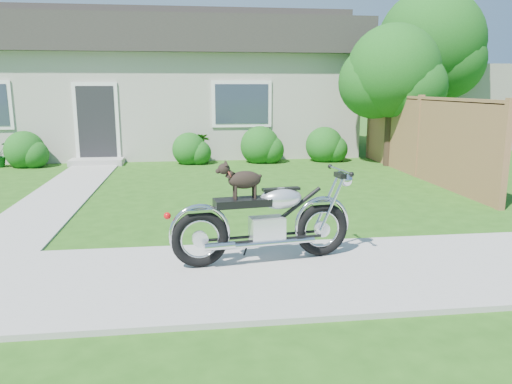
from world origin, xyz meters
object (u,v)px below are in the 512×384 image
(house, at_px, (157,84))
(motorcycle_with_dog, at_px, (266,219))
(tree_near, at_px, (398,76))
(fence, at_px, (419,137))
(tree_far, at_px, (435,48))
(potted_plant_right, at_px, (202,148))

(house, height_order, motorcycle_with_dog, house)
(house, relative_size, tree_near, 3.43)
(fence, relative_size, tree_far, 1.29)
(tree_far, xyz_separation_m, potted_plant_right, (-7.49, -1.79, -2.88))
(house, bearing_deg, potted_plant_right, -68.60)
(house, relative_size, tree_far, 2.46)
(potted_plant_right, bearing_deg, house, 111.40)
(tree_near, distance_m, tree_far, 3.95)
(fence, bearing_deg, motorcycle_with_dog, -129.30)
(tree_far, bearing_deg, potted_plant_right, -166.52)
(fence, distance_m, potted_plant_right, 5.71)
(tree_near, bearing_deg, house, 144.22)
(house, bearing_deg, tree_far, -10.58)
(fence, height_order, tree_far, tree_far)
(house, xyz_separation_m, motorcycle_with_dog, (1.90, -11.62, -1.60))
(tree_far, relative_size, motorcycle_with_dog, 2.31)
(house, xyz_separation_m, fence, (6.30, -6.24, -1.22))
(tree_near, xyz_separation_m, potted_plant_right, (-5.06, 1.18, -1.94))
(house, distance_m, tree_near, 7.90)
(fence, xyz_separation_m, tree_near, (0.11, 1.62, 1.41))
(tree_near, bearing_deg, potted_plant_right, 166.93)
(tree_far, bearing_deg, tree_near, -129.24)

